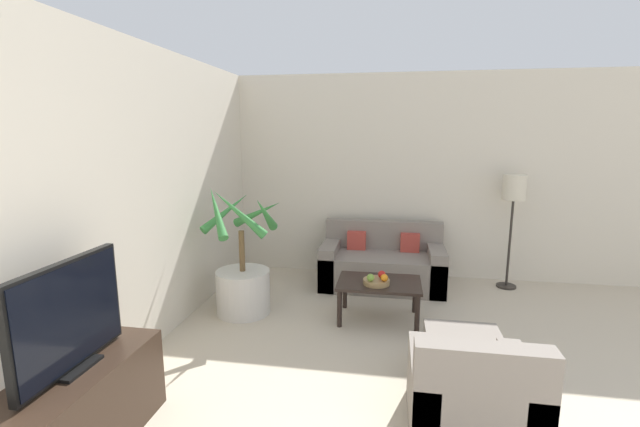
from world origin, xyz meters
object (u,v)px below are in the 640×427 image
Objects in this scene: floor_lamp at (514,195)px; apple_red at (382,274)px; apple_green at (371,278)px; armchair at (471,399)px; coffee_table at (379,287)px; sofa_loveseat at (382,265)px; orange_fruit at (384,278)px; tv_console at (79,411)px; fruit_bowl at (376,282)px; television at (69,317)px; ottoman at (462,353)px; potted_palm at (243,278)px.

apple_red is (-1.55, -1.27, -0.67)m from floor_lamp.
apple_green is 1.70m from armchair.
armchair is (0.65, -1.66, -0.10)m from coffee_table.
armchair is at bearing -107.69° from floor_lamp.
sofa_loveseat is 20.66× the size of orange_fruit.
sofa_loveseat reaches higher than orange_fruit.
sofa_loveseat is 20.10× the size of apple_green.
floor_lamp is 18.14× the size of apple_red.
fruit_bowl is at bearing 51.78° from tv_console.
sofa_loveseat is 1.21m from apple_green.
floor_lamp is 1.84× the size of armchair.
fruit_bowl is (-0.03, -1.12, 0.16)m from sofa_loveseat.
ottoman is at bearing 28.33° from television.
ottoman is (0.70, -1.96, -0.10)m from sofa_loveseat.
fruit_bowl is (-0.03, -0.08, 0.08)m from coffee_table.
armchair is (0.73, -1.51, -0.25)m from apple_green.
sofa_loveseat is 1.79× the size of coffee_table.
fruit_bowl is (1.69, 2.15, -0.45)m from television.
television is 4.79m from floor_lamp.
armchair is 0.74m from ottoman.
tv_console is at bearing -127.60° from coffee_table.
ottoman is (-0.87, -2.16, -1.00)m from floor_lamp.
tv_console is 2.82m from coffee_table.
potted_palm is 17.85× the size of apple_red.
floor_lamp is (3.29, 3.47, 0.90)m from tv_console.
armchair is at bearing -68.70° from coffee_table.
sofa_loveseat reaches higher than ottoman.
television is at bearing -166.43° from armchair.
sofa_loveseat reaches higher than apple_red.
ottoman is at bearing -111.85° from floor_lamp.
orange_fruit is (0.08, -0.04, 0.06)m from fruit_bowl.
television is 0.58× the size of floor_lamp.
orange_fruit is 1.66m from armchair.
coffee_table is (1.72, 2.23, 0.08)m from tv_console.
armchair is (2.36, 0.57, -0.64)m from television.
television is at bearing -151.67° from ottoman.
armchair reaches higher than coffee_table.
tv_console is at bearing -128.22° from fruit_bowl.
tv_console is 1.31× the size of coffee_table.
sofa_loveseat is 2.77m from armchair.
tv_console is 14.20× the size of apple_red.
tv_console is 3.69m from sofa_loveseat.
television is at bearing 0.00° from tv_console.
television is at bearing -130.06° from orange_fruit.
apple_green is 0.14m from orange_fruit.
floor_lamp is 2.11m from apple_red.
tv_console reaches higher than ottoman.
orange_fruit is (1.77, 2.10, -0.38)m from television.
apple_red is 1.07× the size of orange_fruit.
floor_lamp is 2.20m from fruit_bowl.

